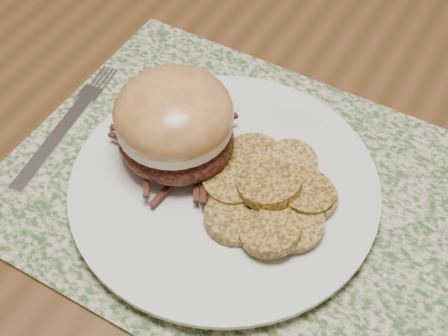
{
  "coord_description": "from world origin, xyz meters",
  "views": [
    {
      "loc": [
        0.01,
        -0.49,
        1.21
      ],
      "look_at": [
        -0.16,
        -0.2,
        0.79
      ],
      "focal_mm": 50.0,
      "sensor_mm": 36.0,
      "label": 1
    }
  ],
  "objects_px": {
    "dining_table": "(436,172)",
    "fork": "(68,124)",
    "dinner_plate": "(224,187)",
    "pork_sandwich": "(174,123)"
  },
  "relations": [
    {
      "from": "dining_table",
      "to": "fork",
      "type": "relative_size",
      "value": 8.36
    },
    {
      "from": "dinner_plate",
      "to": "fork",
      "type": "height_order",
      "value": "dinner_plate"
    },
    {
      "from": "dinner_plate",
      "to": "fork",
      "type": "bearing_deg",
      "value": -178.38
    },
    {
      "from": "dining_table",
      "to": "dinner_plate",
      "type": "xyz_separation_m",
      "value": [
        -0.16,
        -0.2,
        0.09
      ]
    },
    {
      "from": "dining_table",
      "to": "dinner_plate",
      "type": "distance_m",
      "value": 0.27
    },
    {
      "from": "dining_table",
      "to": "pork_sandwich",
      "type": "distance_m",
      "value": 0.32
    },
    {
      "from": "pork_sandwich",
      "to": "fork",
      "type": "height_order",
      "value": "pork_sandwich"
    },
    {
      "from": "pork_sandwich",
      "to": "fork",
      "type": "relative_size",
      "value": 0.79
    },
    {
      "from": "dinner_plate",
      "to": "dining_table",
      "type": "bearing_deg",
      "value": 51.22
    },
    {
      "from": "dining_table",
      "to": "pork_sandwich",
      "type": "height_order",
      "value": "pork_sandwich"
    }
  ]
}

